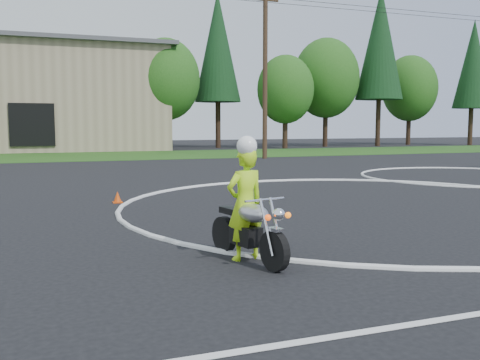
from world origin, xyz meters
name	(u,v)px	position (x,y,z in m)	size (l,w,h in m)	color
ground	(450,227)	(0.00, 0.00, 0.00)	(120.00, 120.00, 0.00)	black
grass_strip	(161,155)	(0.00, 27.00, 0.01)	(120.00, 10.00, 0.02)	#1E4714
course_markings	(402,195)	(2.17, 4.35, 0.01)	(19.05, 19.05, 0.12)	silver
primary_motorcycle	(249,229)	(-4.69, -1.09, 0.48)	(0.68, 1.88, 1.00)	black
rider_primary_grp	(245,200)	(-4.70, -0.95, 0.89)	(0.68, 0.53, 1.85)	#B7F519
treeline	(306,72)	(14.78, 34.61, 6.62)	(38.20, 8.10, 14.52)	#382619
utility_poles	(265,70)	(5.00, 21.00, 5.20)	(41.60, 1.12, 10.00)	#473321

